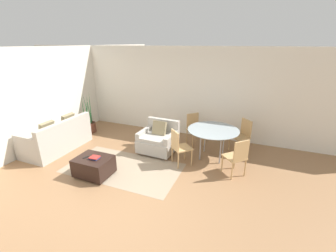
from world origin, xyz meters
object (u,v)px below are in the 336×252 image
dining_table (213,132)px  dining_chair_far_left (194,127)px  ottoman (94,166)px  armchair (158,140)px  dining_chair_near_right (237,155)px  couch (58,139)px  dining_chair_far_right (243,133)px  potted_plant (89,124)px  dining_chair_near_left (179,145)px  book_stack (94,158)px  tv_remote_primary (86,157)px

dining_table → dining_chair_far_left: (-0.68, 0.68, -0.19)m
ottoman → dining_table: dining_table is taller
armchair → dining_chair_near_right: bearing=-12.8°
couch → dining_chair_far_right: couch is taller
couch → potted_plant: (-0.10, 1.39, -0.06)m
dining_chair_near_right → dining_chair_far_right: size_ratio=1.00×
armchair → dining_chair_near_left: bearing=-32.7°
book_stack → dining_table: dining_table is taller
book_stack → dining_table: bearing=39.7°
dining_table → dining_chair_far_right: dining_chair_far_right is taller
potted_plant → armchair: bearing=-9.1°
armchair → book_stack: bearing=-115.7°
ottoman → book_stack: (0.05, -0.01, 0.22)m
dining_chair_near_left → ottoman: bearing=-143.9°
armchair → dining_chair_far_left: size_ratio=1.08×
book_stack → dining_chair_far_left: bearing=58.6°
couch → dining_table: size_ratio=1.39×
dining_chair_far_right → armchair: bearing=-157.4°
dining_chair_near_right → armchair: bearing=167.2°
book_stack → dining_chair_far_left: size_ratio=0.26×
book_stack → dining_chair_far_right: bearing=41.1°
book_stack → armchair: bearing=64.3°
ottoman → dining_chair_near_right: 3.20m
couch → potted_plant: bearing=94.2°
couch → dining_chair_near_left: couch is taller
couch → dining_chair_near_left: 3.44m
ottoman → couch: bearing=158.6°
book_stack → dining_chair_near_left: 1.95m
dining_chair_near_right → dining_chair_far_left: size_ratio=1.00×
armchair → potted_plant: 2.79m
dining_chair_near_right → dining_chair_far_right: (0.00, 1.37, 0.00)m
armchair → dining_chair_near_right: 2.18m
tv_remote_primary → couch: bearing=155.5°
dining_chair_near_left → dining_chair_far_left: same height
couch → dining_table: 4.27m
dining_chair_near_left → couch: bearing=-172.2°
couch → dining_chair_near_right: bearing=5.6°
potted_plant → dining_chair_far_left: size_ratio=1.53×
dining_chair_near_left → dining_chair_far_right: 1.93m
potted_plant → dining_table: 4.22m
dining_chair_near_left → dining_chair_far_right: (1.37, 1.37, 0.00)m
armchair → dining_chair_far_right: (2.12, 0.88, 0.18)m
armchair → ottoman: size_ratio=1.25×
ottoman → dining_table: size_ratio=0.60×
potted_plant → dining_chair_near_left: bearing=-14.8°
couch → dining_chair_near_left: (3.41, 0.46, 0.20)m
dining_table → couch: bearing=-164.3°
tv_remote_primary → potted_plant: size_ratio=0.10×
dining_table → potted_plant: bearing=176.7°
dining_table → dining_chair_near_left: 0.99m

